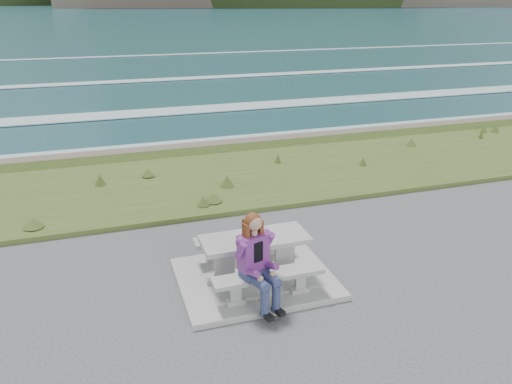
{
  "coord_description": "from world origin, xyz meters",
  "views": [
    {
      "loc": [
        -2.28,
        -7.09,
        4.61
      ],
      "look_at": [
        0.41,
        1.2,
        1.16
      ],
      "focal_mm": 35.0,
      "sensor_mm": 36.0,
      "label": 1
    }
  ],
  "objects_px": {
    "bench_seaward": "(243,240)",
    "seated_woman": "(260,274)",
    "picnic_table": "(255,246)",
    "bench_landward": "(269,279)"
  },
  "relations": [
    {
      "from": "picnic_table",
      "to": "bench_landward",
      "type": "relative_size",
      "value": 1.0
    },
    {
      "from": "bench_seaward",
      "to": "bench_landward",
      "type": "bearing_deg",
      "value": -90.0
    },
    {
      "from": "bench_seaward",
      "to": "picnic_table",
      "type": "bearing_deg",
      "value": -90.0
    },
    {
      "from": "bench_landward",
      "to": "seated_woman",
      "type": "distance_m",
      "value": 0.31
    },
    {
      "from": "bench_seaward",
      "to": "seated_woman",
      "type": "height_order",
      "value": "seated_woman"
    },
    {
      "from": "seated_woman",
      "to": "picnic_table",
      "type": "bearing_deg",
      "value": 59.32
    },
    {
      "from": "picnic_table",
      "to": "bench_seaward",
      "type": "xyz_separation_m",
      "value": [
        0.0,
        0.7,
        -0.23
      ]
    },
    {
      "from": "bench_seaward",
      "to": "seated_woman",
      "type": "distance_m",
      "value": 1.56
    },
    {
      "from": "bench_seaward",
      "to": "seated_woman",
      "type": "relative_size",
      "value": 1.19
    },
    {
      "from": "bench_seaward",
      "to": "seated_woman",
      "type": "xyz_separation_m",
      "value": [
        -0.2,
        -1.54,
        0.2
      ]
    }
  ]
}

